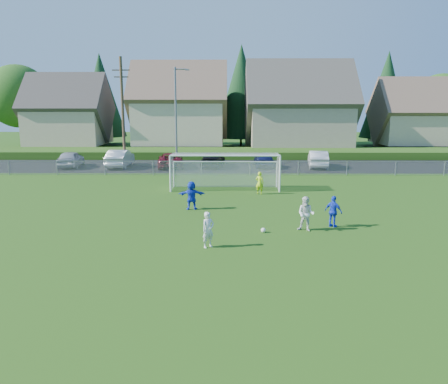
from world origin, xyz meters
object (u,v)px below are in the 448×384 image
Objects in this scene: car_f at (318,159)px; player_blue_b at (192,195)px; player_white_a at (208,230)px; soccer_goal at (225,166)px; car_d at (213,160)px; car_e at (264,159)px; car_b at (120,158)px; soccer_ball at (263,230)px; car_a at (71,159)px; player_blue_a at (333,212)px; car_c at (171,160)px; player_white_b at (306,214)px; goalkeeper at (260,183)px.

player_blue_b is at bearing 65.60° from car_f.
player_blue_b is at bearing 62.45° from player_white_a.
car_d is at bearing 96.52° from soccer_goal.
player_white_a reaches higher than car_e.
car_d is at bearing 53.52° from player_white_a.
car_b is 1.19× the size of car_e.
soccer_ball is 0.03× the size of soccer_goal.
car_f reaches higher than car_d.
player_white_a is 0.33× the size of car_a.
player_blue_a is 0.31× the size of car_c.
car_c is 1.04× the size of car_f.
car_a is at bearing 7.62° from car_f.
player_blue_b reaches higher than car_a.
car_e is (4.81, 0.06, 0.02)m from car_d.
soccer_goal is (-3.80, 10.20, 0.82)m from player_white_b.
soccer_goal is (-1.82, 10.49, 1.52)m from soccer_ball.
car_a reaches higher than car_c.
soccer_goal is at bearing -20.61° from player_blue_a.
player_white_b is 0.34× the size of car_d.
car_c is at bearing 178.40° from car_b.
car_f is at bearing 30.51° from player_white_a.
car_f is (9.80, -0.12, 0.09)m from car_d.
car_b is 0.67× the size of soccer_goal.
player_white_a is at bearing 96.63° from player_blue_b.
soccer_goal is at bearing 137.92° from car_a.
player_white_a is at bearing 115.05° from car_a.
car_c is at bearing 7.98° from car_f.
soccer_ball is at bearing 84.06° from car_e.
goalkeeper is at bearing 113.75° from car_c.
car_f reaches higher than car_c.
car_a reaches higher than car_d.
car_b is (-13.70, 20.90, 0.01)m from player_white_b.
player_blue_a reaches higher than player_white_a.
car_e is at bearing 174.78° from car_c.
player_blue_a is 0.32× the size of car_f.
car_f reaches higher than goalkeeper.
car_b is 13.47m from car_e.
soccer_ball is 0.15× the size of player_white_a.
car_d is (-3.06, 21.32, 0.58)m from soccer_ball.
car_c is (4.74, -0.12, -0.13)m from car_b.
player_blue_a is at bearing 113.17° from car_d.
soccer_goal reaches higher than player_blue_b.
player_white_b is at bearing 109.02° from car_d.
car_b reaches higher than player_white_a.
soccer_ball is at bearing -80.14° from soccer_goal.
car_d is (-3.50, 12.60, -0.05)m from goalkeeper.
car_e is at bearing 71.85° from soccer_goal.
goalkeeper is 0.20× the size of soccer_goal.
car_d is (8.66, 0.13, -0.13)m from car_b.
car_f is (9.17, 23.32, 0.03)m from player_white_a.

